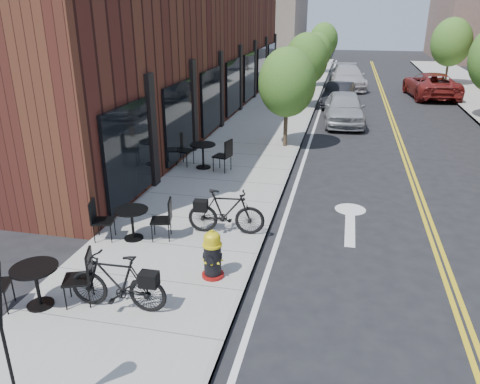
% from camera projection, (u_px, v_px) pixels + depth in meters
% --- Properties ---
extents(ground, '(120.00, 120.00, 0.00)m').
position_uv_depth(ground, '(258.00, 259.00, 10.45)').
color(ground, black).
rests_on(ground, ground).
extents(sidewalk_near, '(4.00, 70.00, 0.12)m').
position_uv_depth(sidewalk_near, '(255.00, 139.00, 19.92)').
color(sidewalk_near, '#9E9B93').
rests_on(sidewalk_near, ground).
extents(building_near, '(5.00, 28.00, 7.00)m').
position_uv_depth(building_near, '(183.00, 46.00, 23.23)').
color(building_near, '#3F1914').
rests_on(building_near, ground).
extents(bg_building_left, '(8.00, 14.00, 10.00)m').
position_uv_depth(bg_building_left, '(267.00, 12.00, 53.88)').
color(bg_building_left, '#726656').
rests_on(bg_building_left, ground).
extents(tree_near_a, '(2.20, 2.20, 3.81)m').
position_uv_depth(tree_near_a, '(287.00, 83.00, 17.80)').
color(tree_near_a, '#382B1E').
rests_on(tree_near_a, sidewalk_near).
extents(tree_near_b, '(2.30, 2.30, 3.98)m').
position_uv_depth(tree_near_b, '(306.00, 59.00, 25.03)').
color(tree_near_b, '#382B1E').
rests_on(tree_near_b, sidewalk_near).
extents(tree_near_c, '(2.10, 2.10, 3.67)m').
position_uv_depth(tree_near_c, '(317.00, 51.00, 32.37)').
color(tree_near_c, '#382B1E').
rests_on(tree_near_c, sidewalk_near).
extents(tree_near_d, '(2.40, 2.40, 4.11)m').
position_uv_depth(tree_near_d, '(324.00, 40.00, 39.54)').
color(tree_near_d, '#382B1E').
rests_on(tree_near_d, sidewalk_near).
extents(tree_far_c, '(2.80, 2.80, 4.62)m').
position_uv_depth(tree_far_c, '(451.00, 42.00, 33.01)').
color(tree_far_c, '#382B1E').
rests_on(tree_far_c, sidewalk_far).
extents(fire_hydrant, '(0.52, 0.52, 1.04)m').
position_uv_depth(fire_hydrant, '(212.00, 255.00, 9.36)').
color(fire_hydrant, maroon).
rests_on(fire_hydrant, sidewalk_near).
extents(bicycle_left, '(1.84, 0.56, 1.10)m').
position_uv_depth(bicycle_left, '(117.00, 282.00, 8.31)').
color(bicycle_left, black).
rests_on(bicycle_left, sidewalk_near).
extents(bicycle_right, '(1.90, 0.72, 1.12)m').
position_uv_depth(bicycle_right, '(226.00, 212.00, 11.18)').
color(bicycle_right, black).
rests_on(bicycle_right, sidewalk_near).
extents(bistro_set_a, '(1.97, 1.14, 1.04)m').
position_uv_depth(bistro_set_a, '(36.00, 281.00, 8.41)').
color(bistro_set_a, black).
rests_on(bistro_set_a, sidewalk_near).
extents(bistro_set_b, '(1.86, 0.95, 0.98)m').
position_uv_depth(bistro_set_b, '(132.00, 220.00, 10.93)').
color(bistro_set_b, black).
rests_on(bistro_set_b, sidewalk_near).
extents(bistro_set_c, '(2.07, 1.06, 1.09)m').
position_uv_depth(bistro_set_c, '(203.00, 152.00, 15.89)').
color(bistro_set_c, black).
rests_on(bistro_set_c, sidewalk_near).
extents(parked_car_a, '(2.15, 4.67, 1.55)m').
position_uv_depth(parked_car_a, '(344.00, 108.00, 22.49)').
color(parked_car_a, '#9B9EA2').
rests_on(parked_car_a, ground).
extents(parked_car_b, '(1.87, 4.14, 1.32)m').
position_uv_depth(parked_car_b, '(339.00, 94.00, 26.81)').
color(parked_car_b, black).
rests_on(parked_car_b, ground).
extents(parked_car_c, '(2.90, 5.72, 1.59)m').
position_uv_depth(parked_car_c, '(347.00, 77.00, 32.68)').
color(parked_car_c, '#B5B4BA').
rests_on(parked_car_c, ground).
extents(parked_car_far, '(3.17, 5.86, 1.56)m').
position_uv_depth(parked_car_far, '(431.00, 85.00, 29.34)').
color(parked_car_far, maroon).
rests_on(parked_car_far, ground).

